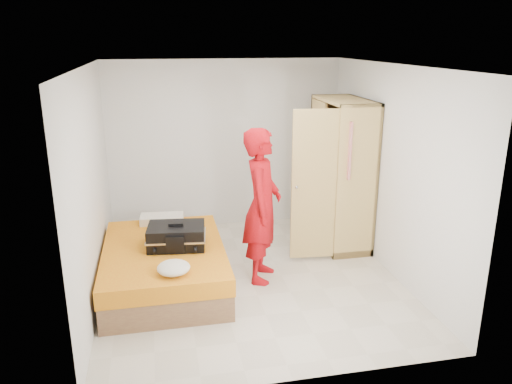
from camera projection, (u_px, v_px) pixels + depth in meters
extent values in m
plane|color=beige|center=(250.00, 278.00, 6.27)|extent=(4.00, 4.00, 0.00)
plane|color=white|center=(250.00, 66.00, 5.50)|extent=(4.00, 4.00, 0.00)
cube|color=white|center=(226.00, 145.00, 7.76)|extent=(3.60, 0.02, 2.60)
cube|color=white|center=(297.00, 245.00, 4.02)|extent=(3.60, 0.02, 2.60)
cube|color=white|center=(91.00, 188.00, 5.54)|extent=(0.02, 4.00, 2.60)
cube|color=white|center=(391.00, 171.00, 6.23)|extent=(0.02, 4.00, 2.60)
cube|color=olive|center=(165.00, 274.00, 6.06)|extent=(1.40, 2.00, 0.30)
cube|color=gold|center=(164.00, 255.00, 5.99)|extent=(1.42, 2.02, 0.20)
cube|color=tan|center=(359.00, 172.00, 7.14)|extent=(0.04, 1.20, 2.10)
cube|color=tan|center=(357.00, 185.00, 6.55)|extent=(0.58, 0.04, 2.10)
cube|color=tan|center=(328.00, 164.00, 7.63)|extent=(0.58, 0.04, 2.10)
cube|color=tan|center=(345.00, 100.00, 6.79)|extent=(0.58, 1.20, 0.04)
cube|color=#A38446|center=(338.00, 238.00, 7.39)|extent=(0.58, 1.20, 0.10)
cube|color=tan|center=(317.00, 169.00, 7.32)|extent=(0.04, 0.59, 2.00)
cube|color=tan|center=(314.00, 186.00, 6.48)|extent=(0.59, 0.09, 2.00)
cylinder|color=#B2B2B7|center=(345.00, 112.00, 6.83)|extent=(0.02, 1.10, 0.02)
imported|color=#B40B19|center=(262.00, 206.00, 6.02)|extent=(0.66, 0.81, 1.90)
cube|color=black|center=(176.00, 236.00, 5.95)|extent=(0.72, 0.55, 0.27)
cube|color=black|center=(176.00, 224.00, 5.90)|extent=(0.18, 0.07, 0.03)
ellipsoid|color=beige|center=(174.00, 268.00, 5.27)|extent=(0.35, 0.35, 0.13)
cube|color=beige|center=(162.00, 219.00, 6.74)|extent=(0.59, 0.33, 0.10)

